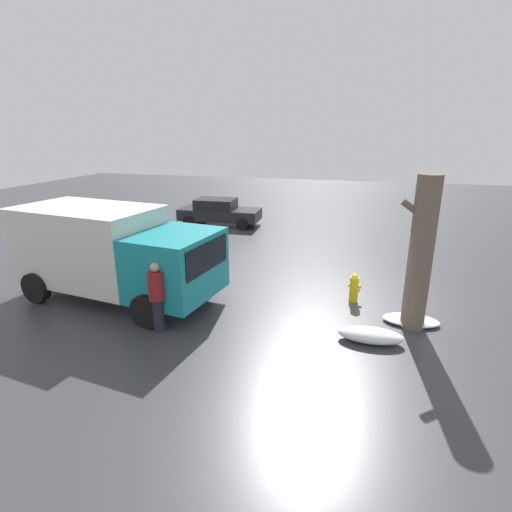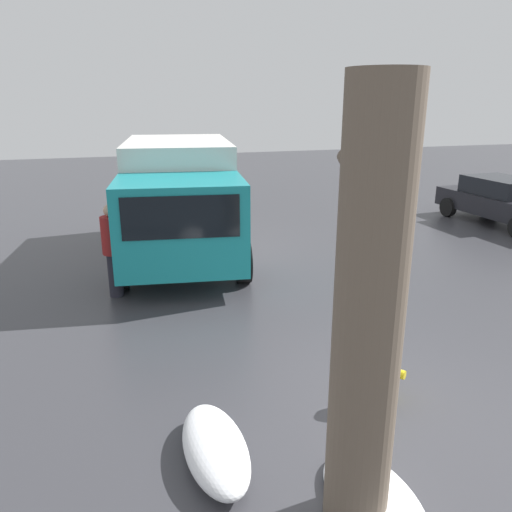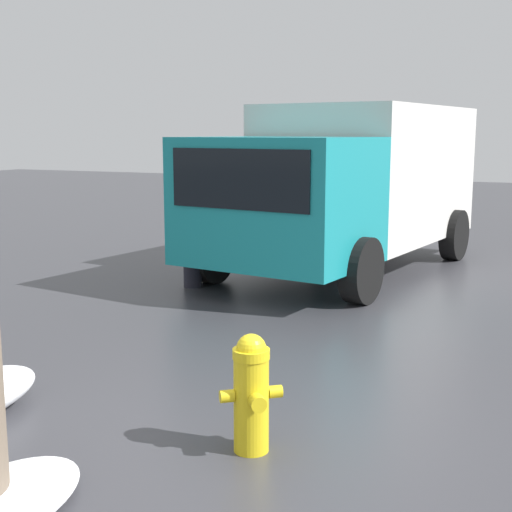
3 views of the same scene
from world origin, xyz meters
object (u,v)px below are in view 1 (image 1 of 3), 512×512
at_px(tree_trunk, 421,254).
at_px(pedestrian, 157,295).
at_px(delivery_truck, 112,250).
at_px(parked_car, 219,212).
at_px(fire_hydrant, 354,287).

bearing_deg(tree_trunk, pedestrian, 17.19).
height_order(tree_trunk, pedestrian, tree_trunk).
height_order(delivery_truck, pedestrian, delivery_truck).
distance_m(delivery_truck, pedestrian, 2.86).
bearing_deg(delivery_truck, parked_car, -170.06).
distance_m(tree_trunk, pedestrian, 6.51).
bearing_deg(delivery_truck, tree_trunk, 99.88).
distance_m(fire_hydrant, pedestrian, 5.63).
distance_m(fire_hydrant, tree_trunk, 2.46).
bearing_deg(delivery_truck, pedestrian, 62.57).
bearing_deg(fire_hydrant, tree_trunk, -78.37).
height_order(fire_hydrant, pedestrian, pedestrian).
bearing_deg(pedestrian, delivery_truck, 123.50).
bearing_deg(parked_car, fire_hydrant, 38.91).
bearing_deg(tree_trunk, delivery_truck, 1.81).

